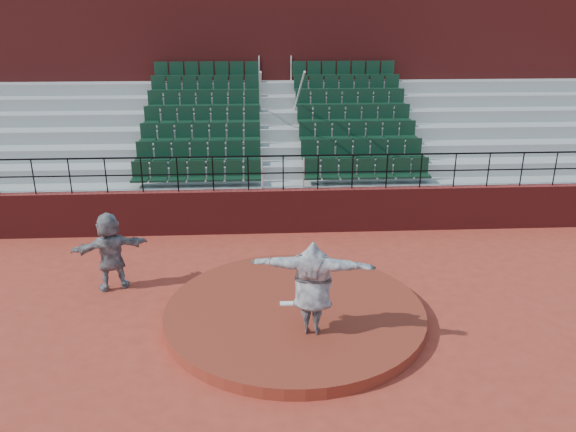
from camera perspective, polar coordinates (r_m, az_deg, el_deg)
The scene contains 9 objects.
ground at distance 12.16m, azimuth 0.66°, elevation -10.29°, with size 90.00×90.00×0.00m, color #A73725.
pitchers_mound at distance 12.10m, azimuth 0.67°, elevation -9.78°, with size 5.50×5.50×0.25m, color maroon.
pitching_rubber at distance 12.16m, azimuth 0.62°, elevation -8.86°, with size 0.60×0.15×0.03m, color white.
boundary_wall at distance 16.43m, azimuth -0.48°, elevation 0.54°, with size 24.00×0.30×1.30m, color maroon.
wall_railing at distance 16.02m, azimuth -0.50°, elevation 5.19°, with size 24.04×0.05×1.03m.
seating_deck at distance 19.69m, azimuth -1.00°, elevation 6.29°, with size 24.00×5.97×4.63m.
press_box_facade at distance 23.23m, azimuth -1.42°, elevation 13.66°, with size 24.00×3.00×7.10m, color maroon.
pitcher at distance 10.78m, azimuth 2.51°, elevation -7.28°, with size 2.34×0.64×1.90m, color black.
fielder at distance 13.61m, azimuth -17.58°, elevation -3.42°, with size 1.74×0.55×1.88m, color black.
Camera 1 is at (-0.72, -10.47, 6.15)m, focal length 35.00 mm.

